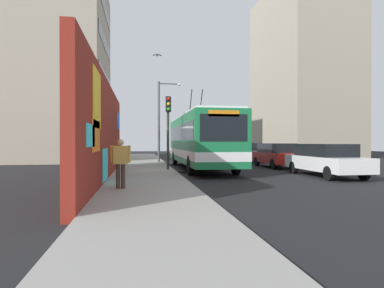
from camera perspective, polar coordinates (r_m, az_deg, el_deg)
ground_plane at (r=18.07m, az=-3.14°, el=-4.95°), size 80.00×80.00×0.00m
sidewalk_slab at (r=17.96m, az=-8.24°, el=-4.75°), size 48.00×3.20×0.15m
graffiti_wall at (r=14.46m, az=-14.95°, el=2.07°), size 15.04×0.32×4.22m
building_far_left at (r=32.47m, az=-22.52°, el=12.13°), size 11.48×8.33×16.60m
building_far_right at (r=41.26m, az=18.66°, el=11.75°), size 13.44×7.92×19.63m
city_bus at (r=19.99m, az=1.45°, el=0.85°), size 11.40×2.62×5.10m
parked_car_white at (r=17.02m, az=22.37°, el=-2.49°), size 4.92×1.89×1.58m
parked_car_red at (r=22.00m, az=14.66°, el=-1.83°), size 4.29×1.89×1.58m
parked_car_dark_gray at (r=27.51m, az=9.66°, el=-1.38°), size 4.07×1.92×1.58m
pedestrian_near_wall at (r=10.91m, az=-12.44°, el=-2.71°), size 0.22×0.66×1.62m
traffic_light at (r=17.83m, az=-4.21°, el=4.20°), size 0.49×0.28×4.03m
street_lamp at (r=24.83m, az=-5.37°, el=5.03°), size 0.44×1.79×6.11m
flying_pigeons at (r=18.32m, az=-1.25°, el=22.31°), size 7.25×3.07×3.02m
curbside_puddle at (r=17.88m, az=-1.13°, el=-5.00°), size 1.15×1.15×0.00m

